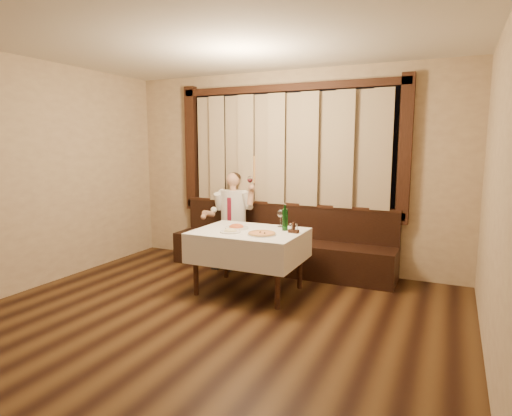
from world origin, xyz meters
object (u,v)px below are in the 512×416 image
at_px(pasta_red, 236,225).
at_px(seated_man, 231,212).
at_px(banquette, 280,248).
at_px(green_bottle, 285,219).
at_px(pizza, 262,234).
at_px(pasta_cream, 230,229).
at_px(cruet_caddy, 294,229).
at_px(dining_table, 249,239).

bearing_deg(pasta_red, seated_man, 121.48).
bearing_deg(banquette, seated_man, -173.16).
bearing_deg(seated_man, green_bottle, -33.69).
distance_m(pizza, pasta_cream, 0.39).
xyz_separation_m(banquette, cruet_caddy, (0.53, -0.93, 0.49)).
bearing_deg(dining_table, seated_man, 128.24).
distance_m(banquette, pizza, 1.29).
relative_size(dining_table, pasta_cream, 5.27).
distance_m(pasta_red, cruet_caddy, 0.72).
xyz_separation_m(pasta_cream, seated_man, (-0.58, 1.12, 0.01)).
relative_size(dining_table, cruet_caddy, 10.01).
height_order(pizza, seated_man, seated_man).
bearing_deg(seated_man, pizza, -48.31).
xyz_separation_m(dining_table, cruet_caddy, (0.53, 0.09, 0.15)).
bearing_deg(pizza, seated_man, 131.69).
height_order(banquette, cruet_caddy, banquette).
bearing_deg(cruet_caddy, pasta_red, -171.47).
bearing_deg(pasta_red, dining_table, -13.16).
height_order(pizza, green_bottle, green_bottle).
bearing_deg(cruet_caddy, dining_table, -165.32).
distance_m(banquette, pasta_red, 1.11).
bearing_deg(pasta_cream, banquette, 82.85).
xyz_separation_m(pasta_red, pasta_cream, (0.04, -0.23, -0.01)).
distance_m(dining_table, pasta_cream, 0.28).
distance_m(pizza, seated_man, 1.47).
height_order(pasta_cream, green_bottle, green_bottle).
relative_size(pasta_cream, cruet_caddy, 1.90).
distance_m(pasta_red, pasta_cream, 0.23).
relative_size(pizza, pasta_red, 1.14).
bearing_deg(banquette, dining_table, -90.00).
xyz_separation_m(banquette, dining_table, (0.00, -1.02, 0.34)).
height_order(dining_table, pizza, pizza).
bearing_deg(dining_table, pizza, -33.98).
height_order(pizza, cruet_caddy, cruet_caddy).
distance_m(pasta_cream, seated_man, 1.26).
bearing_deg(dining_table, green_bottle, 25.69).
bearing_deg(pasta_cream, green_bottle, 34.66).
bearing_deg(pasta_red, banquette, 78.92).
relative_size(pizza, pasta_cream, 1.37).
xyz_separation_m(banquette, pasta_cream, (-0.15, -1.21, 0.48)).
bearing_deg(pizza, green_bottle, 67.23).
bearing_deg(cruet_caddy, banquette, 124.33).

